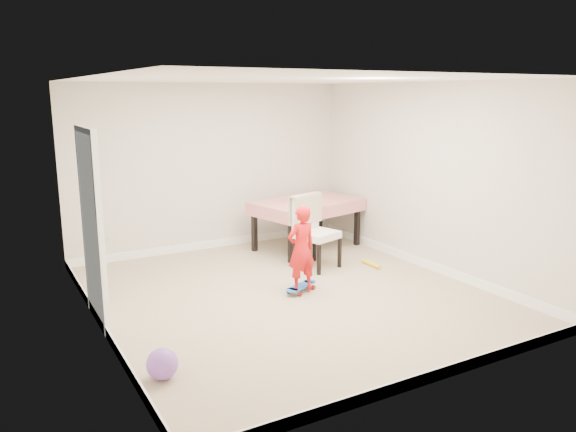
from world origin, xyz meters
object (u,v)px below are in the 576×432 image
dining_table (307,224)px  balloon (162,364)px  child (301,252)px  skateboard (301,288)px  dining_chair (317,232)px

dining_table → balloon: 4.48m
dining_table → child: child is taller
skateboard → dining_chair: bearing=21.8°
dining_table → skateboard: bearing=-136.3°
child → balloon: 2.53m
dining_chair → child: 1.08m
skateboard → balloon: size_ratio=1.97×
dining_chair → balloon: size_ratio=3.71×
dining_chair → skateboard: dining_chair is taller
dining_table → balloon: size_ratio=5.93×
dining_table → dining_chair: size_ratio=1.60×
child → skateboard: bearing=-126.0°
skateboard → child: child is taller
dining_table → balloon: (-3.30, -3.02, -0.25)m
skateboard → balloon: balloon is taller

